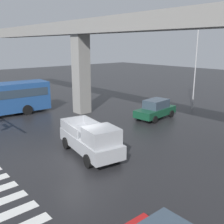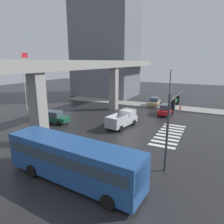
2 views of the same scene
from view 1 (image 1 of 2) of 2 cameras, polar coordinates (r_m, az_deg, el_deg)
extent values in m
plane|color=#232326|center=(16.12, -7.38, -9.71)|extent=(120.00, 120.00, 0.00)
cube|color=silver|center=(11.93, -22.43, -20.15)|extent=(0.55, 2.80, 0.01)
cube|color=gray|center=(19.02, 8.87, 18.74)|extent=(56.14, 1.85, 1.20)
cube|color=gray|center=(25.69, -6.67, 8.01)|extent=(1.30, 1.30, 7.44)
cube|color=#A8AAAF|center=(16.23, -4.78, -6.48)|extent=(5.34, 2.72, 0.80)
cube|color=#A8AAAF|center=(14.73, -2.30, -5.13)|extent=(1.97, 2.01, 0.90)
cube|color=#3F5160|center=(14.35, -1.38, -5.67)|extent=(0.38, 1.67, 0.77)
cube|color=#A8AAAF|center=(17.35, -3.96, -2.63)|extent=(2.63, 0.54, 0.60)
cube|color=#A8AAAF|center=(16.66, -9.31, -3.52)|extent=(2.63, 0.54, 0.60)
cube|color=#A8AAAF|center=(18.17, -8.38, -1.96)|extent=(0.39, 1.74, 0.60)
cylinder|color=black|center=(15.52, 0.93, -9.04)|extent=(0.80, 0.40, 0.76)
cylinder|color=black|center=(14.72, -5.12, -10.47)|extent=(0.80, 0.40, 0.76)
cylinder|color=black|center=(18.08, -4.46, -5.60)|extent=(0.80, 0.40, 0.76)
cylinder|color=black|center=(17.39, -9.79, -6.60)|extent=(0.80, 0.40, 0.76)
cylinder|color=black|center=(26.45, -17.81, 0.45)|extent=(0.42, 0.98, 0.96)
cylinder|color=black|center=(28.73, -19.44, 1.40)|extent=(0.42, 0.98, 0.96)
cube|color=#14472D|center=(24.26, 9.31, 0.13)|extent=(2.19, 4.46, 0.64)
cube|color=#384756|center=(24.18, 9.51, 1.78)|extent=(1.71, 2.38, 0.76)
cylinder|color=black|center=(22.81, 9.19, -1.63)|extent=(0.30, 0.66, 0.64)
cylinder|color=black|center=(23.77, 5.76, -0.85)|extent=(0.30, 0.66, 0.64)
cylinder|color=black|center=(24.99, 12.63, -0.37)|extent=(0.30, 0.66, 0.64)
cylinder|color=black|center=(25.87, 9.36, 0.30)|extent=(0.30, 0.66, 0.64)
cylinder|color=silver|center=(28.00, 17.65, 10.45)|extent=(0.12, 0.12, 9.86)
cube|color=red|center=(27.81, 19.40, 19.45)|extent=(1.10, 0.04, 0.70)
camera|label=2|loc=(35.71, -44.71, 13.51)|focal=32.24mm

